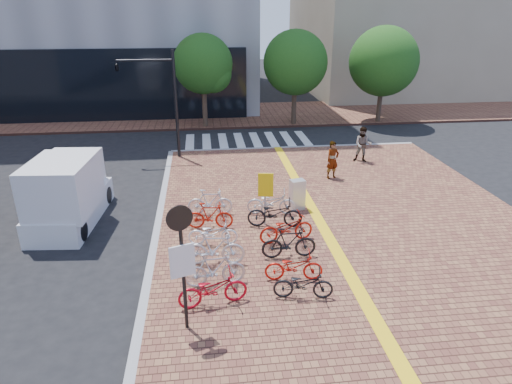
{
  "coord_description": "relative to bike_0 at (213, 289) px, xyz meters",
  "views": [
    {
      "loc": [
        -2.18,
        -12.69,
        7.61
      ],
      "look_at": [
        -0.35,
        2.65,
        1.3
      ],
      "focal_mm": 32.0,
      "sensor_mm": 36.0,
      "label": 1
    }
  ],
  "objects": [
    {
      "name": "bike_10",
      "position": [
        2.37,
        4.46,
        0.03
      ],
      "size": [
        2.07,
        0.99,
        1.04
      ],
      "primitive_type": "imported",
      "rotation": [
        0.0,
        0.0,
        1.42
      ],
      "color": "black",
      "rests_on": "sidewalk"
    },
    {
      "name": "street_trees",
      "position": [
        7.15,
        19.84,
        3.46
      ],
      "size": [
        16.2,
        4.6,
        6.35
      ],
      "color": "#38281E",
      "rests_on": "far_sidewalk"
    },
    {
      "name": "bike_8",
      "position": [
        2.47,
        2.22,
        0.03
      ],
      "size": [
        1.75,
        0.49,
        1.05
      ],
      "primitive_type": "imported",
      "rotation": [
        0.0,
        0.0,
        1.57
      ],
      "color": "black",
      "rests_on": "sidewalk"
    },
    {
      "name": "bike_6",
      "position": [
        2.46,
        0.03,
        -0.06
      ],
      "size": [
        1.71,
        0.81,
        0.86
      ],
      "primitive_type": "imported",
      "rotation": [
        0.0,
        0.0,
        1.42
      ],
      "color": "black",
      "rests_on": "sidewalk"
    },
    {
      "name": "bike_3",
      "position": [
        0.1,
        3.36,
        -0.06
      ],
      "size": [
        1.7,
        0.7,
        0.87
      ],
      "primitive_type": "imported",
      "rotation": [
        0.0,
        0.0,
        1.5
      ],
      "color": "white",
      "rests_on": "sidewalk"
    },
    {
      "name": "tactile_strip",
      "position": [
        4.11,
        -2.61,
        -0.49
      ],
      "size": [
        0.4,
        34.0,
        0.01
      ],
      "primitive_type": "cube",
      "color": "yellow",
      "rests_on": "sidewalk"
    },
    {
      "name": "bike_2",
      "position": [
        0.12,
        2.07,
        0.07
      ],
      "size": [
        1.9,
        0.69,
        1.12
      ],
      "primitive_type": "imported",
      "rotation": [
        0.0,
        0.0,
        1.48
      ],
      "color": "silver",
      "rests_on": "sidewalk"
    },
    {
      "name": "notice_sign",
      "position": [
        -0.68,
        -0.9,
        1.63
      ],
      "size": [
        0.6,
        0.25,
        3.36
      ],
      "color": "black",
      "rests_on": "sidewalk"
    },
    {
      "name": "bike_4",
      "position": [
        0.04,
        4.59,
        0.01
      ],
      "size": [
        1.71,
        0.64,
        1.0
      ],
      "primitive_type": "imported",
      "rotation": [
        0.0,
        0.0,
        1.46
      ],
      "color": "red",
      "rests_on": "sidewalk"
    },
    {
      "name": "bike_11",
      "position": [
        2.4,
        5.53,
        -0.01
      ],
      "size": [
        1.93,
        0.92,
        0.98
      ],
      "primitive_type": "imported",
      "rotation": [
        0.0,
        0.0,
        1.42
      ],
      "color": "silver",
      "rests_on": "sidewalk"
    },
    {
      "name": "utility_box",
      "position": [
        3.49,
        5.9,
        0.11
      ],
      "size": [
        0.63,
        0.51,
        1.21
      ],
      "primitive_type": "cube",
      "rotation": [
        0.0,
        0.0,
        0.22
      ],
      "color": "silver",
      "rests_on": "sidewalk"
    },
    {
      "name": "yellow_sign",
      "position": [
        2.05,
        4.63,
        0.9
      ],
      "size": [
        0.54,
        0.17,
        2.01
      ],
      "color": "#B7B7BC",
      "rests_on": "sidewalk"
    },
    {
      "name": "box_truck",
      "position": [
        -5.16,
        6.07,
        0.6
      ],
      "size": [
        2.37,
        4.73,
        2.65
      ],
      "color": "silver",
      "rests_on": "ground"
    },
    {
      "name": "sidewalk",
      "position": [
        5.11,
        -2.61,
        -0.57
      ],
      "size": [
        14.0,
        34.0,
        0.15
      ],
      "primitive_type": "cube",
      "color": "brown",
      "rests_on": "ground"
    },
    {
      "name": "bike_5",
      "position": [
        0.07,
        5.79,
        0.02
      ],
      "size": [
        1.74,
        0.62,
        1.03
      ],
      "primitive_type": "imported",
      "rotation": [
        0.0,
        0.0,
        1.49
      ],
      "color": "silver",
      "rests_on": "sidewalk"
    },
    {
      "name": "bike_9",
      "position": [
        2.58,
        3.29,
        0.01
      ],
      "size": [
        1.99,
        1.01,
        1.0
      ],
      "primitive_type": "imported",
      "rotation": [
        0.0,
        0.0,
        1.76
      ],
      "color": "#AE180C",
      "rests_on": "sidewalk"
    },
    {
      "name": "far_sidewalk",
      "position": [
        2.11,
        23.39,
        -0.57
      ],
      "size": [
        70.0,
        8.0,
        0.15
      ],
      "primitive_type": "cube",
      "color": "brown",
      "rests_on": "ground"
    },
    {
      "name": "bike_7",
      "position": [
        2.38,
        0.93,
        -0.05
      ],
      "size": [
        1.74,
        0.75,
        0.89
      ],
      "primitive_type": "imported",
      "rotation": [
        0.0,
        0.0,
        1.47
      ],
      "color": "red",
      "rests_on": "sidewalk"
    },
    {
      "name": "pedestrian_b",
      "position": [
        8.02,
        11.37,
        0.41
      ],
      "size": [
        1.07,
        0.96,
        1.81
      ],
      "primitive_type": "imported",
      "rotation": [
        0.0,
        0.0,
        -0.38
      ],
      "color": "#4B4E5F",
      "rests_on": "sidewalk"
    },
    {
      "name": "bike_1",
      "position": [
        0.08,
        0.91,
        0.04
      ],
      "size": [
        1.81,
        0.67,
        1.06
      ],
      "primitive_type": "imported",
      "rotation": [
        0.0,
        0.0,
        1.67
      ],
      "color": "#B6B6BC",
      "rests_on": "sidewalk"
    },
    {
      "name": "pedestrian_a",
      "position": [
        5.81,
        9.17,
        0.39
      ],
      "size": [
        0.75,
        0.62,
        1.76
      ],
      "primitive_type": "imported",
      "rotation": [
        0.0,
        0.0,
        0.35
      ],
      "color": "gray",
      "rests_on": "sidewalk"
    },
    {
      "name": "crosswalk",
      "position": [
        2.61,
        16.39,
        -0.64
      ],
      "size": [
        7.5,
        4.0,
        0.01
      ],
      "color": "silver",
      "rests_on": "ground"
    },
    {
      "name": "traffic_light_pole",
      "position": [
        -2.66,
        13.34,
        3.31
      ],
      "size": [
        2.96,
        1.14,
        5.51
      ],
      "color": "black",
      "rests_on": "sidewalk"
    },
    {
      "name": "ground",
      "position": [
        2.11,
        2.39,
        -0.64
      ],
      "size": [
        120.0,
        120.0,
        0.0
      ],
      "primitive_type": "plane",
      "color": "black",
      "rests_on": "ground"
    },
    {
      "name": "bike_0",
      "position": [
        0.0,
        0.0,
        0.0
      ],
      "size": [
        1.96,
        0.97,
        0.99
      ],
      "primitive_type": "imported",
      "rotation": [
        0.0,
        0.0,
        1.74
      ],
      "color": "#B70D1D",
      "rests_on": "sidewalk"
    },
    {
      "name": "kerb_north",
      "position": [
        5.11,
        14.39,
        -0.57
      ],
      "size": [
        14.0,
        0.25,
        0.15
      ],
      "primitive_type": "cube",
      "color": "gray",
      "rests_on": "ground"
    }
  ]
}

